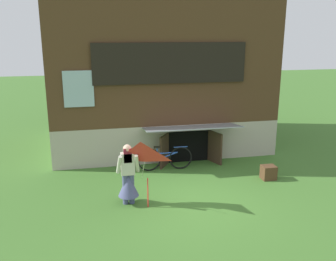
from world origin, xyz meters
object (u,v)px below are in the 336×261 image
object	(u,v)px
person	(128,179)
wooden_crate	(268,172)
kite	(141,160)
bicycle_blue	(165,158)

from	to	relation	value
person	wooden_crate	distance (m)	4.32
kite	wooden_crate	xyz separation A→B (m)	(3.96, 1.28, -1.13)
person	bicycle_blue	size ratio (longest dim) A/B	0.90
person	wooden_crate	world-z (taller)	person
kite	bicycle_blue	xyz separation A→B (m)	(1.10, 2.65, -0.95)
person	bicycle_blue	world-z (taller)	person
kite	wooden_crate	world-z (taller)	kite
bicycle_blue	wooden_crate	size ratio (longest dim) A/B	4.21
person	wooden_crate	bearing A→B (deg)	31.26
wooden_crate	bicycle_blue	bearing A→B (deg)	154.53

